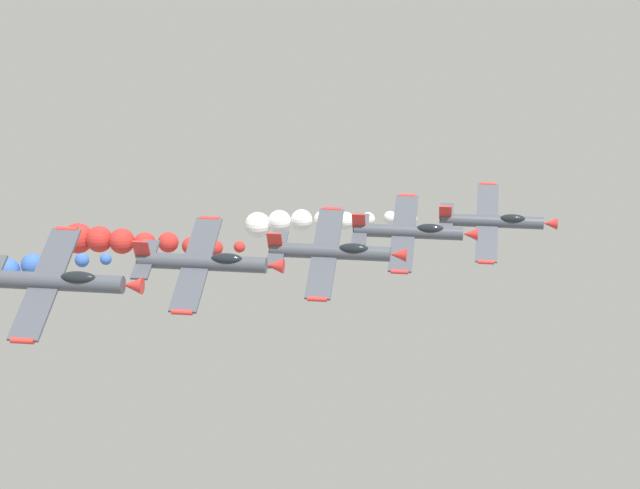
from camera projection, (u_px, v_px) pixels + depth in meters
name	position (u px, v px, depth m)	size (l,w,h in m)	color
airplane_lead	(494.00, 221.00, 97.93)	(8.23, 10.35, 5.48)	#474C56
smoke_trail_lead	(298.00, 222.00, 100.29)	(2.43, 15.66, 2.90)	white
airplane_left_inner	(411.00, 232.00, 91.62)	(8.70, 10.35, 4.63)	#474C56
airplane_right_inner	(332.00, 252.00, 82.57)	(8.51, 10.35, 5.00)	#474C56
smoke_trail_right_inner	(119.00, 241.00, 85.59)	(3.19, 14.81, 2.39)	red
airplane_left_outer	(204.00, 262.00, 76.03)	(8.73, 10.35, 4.57)	#474C56
smoke_trail_left_outer	(0.00, 275.00, 78.33)	(2.09, 12.30, 3.92)	blue
airplane_right_outer	(54.00, 281.00, 67.20)	(8.58, 10.35, 4.86)	#474C56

